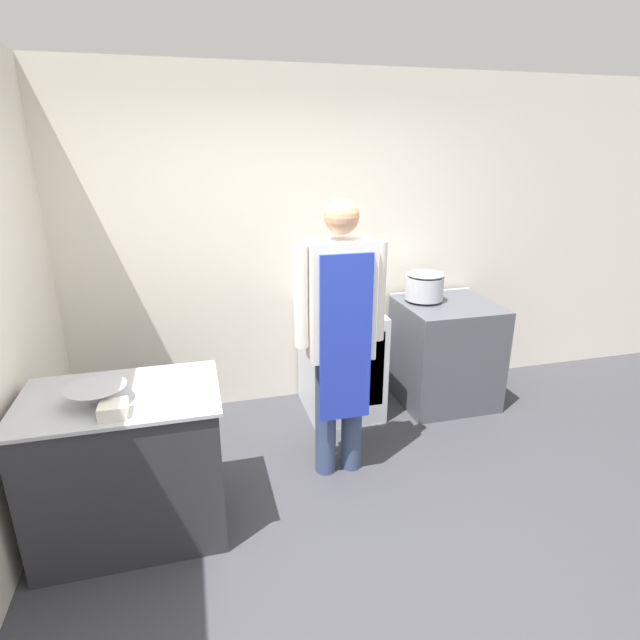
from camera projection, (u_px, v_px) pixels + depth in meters
ground_plane at (359, 561)px, 2.68m from camera, size 14.00×14.00×0.00m
wall_back at (284, 246)px, 4.07m from camera, size 8.00×0.05×2.70m
wall_left at (2, 294)px, 2.74m from camera, size 0.05×8.00×2.70m
prep_counter at (129, 464)px, 2.78m from camera, size 1.03×0.68×0.87m
stove at (445, 353)px, 4.28m from camera, size 0.77×0.72×0.90m
fridge_unit at (341, 361)px, 4.12m from camera, size 0.59×0.65×0.88m
person_cook at (340, 328)px, 3.13m from camera, size 0.59×0.24×1.83m
mixing_bowl at (97, 395)px, 2.54m from camera, size 0.30×0.30×0.09m
plastic_tub at (113, 409)px, 2.43m from camera, size 0.13×0.13×0.06m
stock_pot at (425, 285)px, 4.17m from camera, size 0.32×0.32×0.24m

